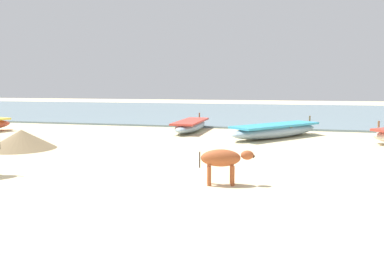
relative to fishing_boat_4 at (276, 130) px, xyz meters
The scene contains 6 objects.
ground 7.11m from the fishing_boat_4, 113.56° to the right, with size 80.00×80.00×0.00m, color beige.
sea_water 12.59m from the fishing_boat_4, 103.03° to the left, with size 60.00×20.00×0.08m, color slate.
fishing_boat_4 is the anchor object (origin of this frame).
fishing_boat_5 3.40m from the fishing_boat_4, 162.49° to the left, with size 0.88×3.31×0.62m.
calf_near_rust 6.57m from the fishing_boat_4, 96.27° to the right, with size 0.97×0.44×0.64m.
debris_pile_0 7.93m from the fishing_boat_4, 148.92° to the right, with size 1.86×1.86×0.54m, color #7A6647.
Camera 1 is at (3.21, -6.55, 1.75)m, focal length 35.52 mm.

